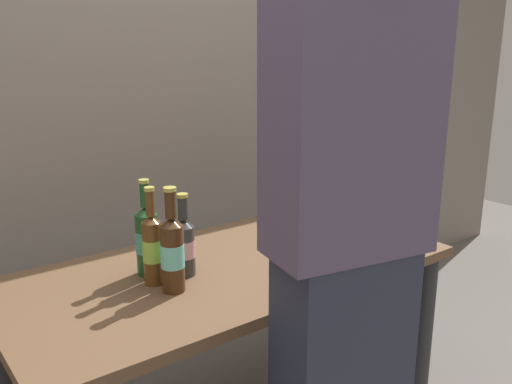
{
  "coord_description": "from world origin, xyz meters",
  "views": [
    {
      "loc": [
        -1.02,
        -1.52,
        1.51
      ],
      "look_at": [
        0.12,
        0.0,
        0.99
      ],
      "focal_mm": 38.19,
      "sensor_mm": 36.0,
      "label": 1
    }
  ],
  "objects_px": {
    "beer_bottle_green": "(152,247)",
    "coffee_mug": "(349,248)",
    "beer_bottle_amber": "(184,245)",
    "laptop": "(314,213)",
    "person_figure": "(346,259)",
    "beer_bottle_brown": "(147,239)",
    "beer_bottle_dark": "(172,252)"
  },
  "relations": [
    {
      "from": "coffee_mug",
      "to": "beer_bottle_brown",
      "type": "bearing_deg",
      "value": 151.3
    },
    {
      "from": "person_figure",
      "to": "beer_bottle_brown",
      "type": "bearing_deg",
      "value": 114.07
    },
    {
      "from": "beer_bottle_amber",
      "to": "person_figure",
      "type": "distance_m",
      "value": 0.6
    },
    {
      "from": "laptop",
      "to": "beer_bottle_dark",
      "type": "height_order",
      "value": "beer_bottle_dark"
    },
    {
      "from": "laptop",
      "to": "beer_bottle_brown",
      "type": "height_order",
      "value": "beer_bottle_brown"
    },
    {
      "from": "beer_bottle_brown",
      "to": "coffee_mug",
      "type": "distance_m",
      "value": 0.72
    },
    {
      "from": "beer_bottle_green",
      "to": "beer_bottle_brown",
      "type": "bearing_deg",
      "value": 75.49
    },
    {
      "from": "beer_bottle_brown",
      "to": "person_figure",
      "type": "bearing_deg",
      "value": -65.93
    },
    {
      "from": "beer_bottle_green",
      "to": "beer_bottle_amber",
      "type": "bearing_deg",
      "value": 0.63
    },
    {
      "from": "beer_bottle_brown",
      "to": "coffee_mug",
      "type": "height_order",
      "value": "beer_bottle_brown"
    },
    {
      "from": "beer_bottle_brown",
      "to": "beer_bottle_amber",
      "type": "relative_size",
      "value": 1.16
    },
    {
      "from": "beer_bottle_dark",
      "to": "beer_bottle_amber",
      "type": "distance_m",
      "value": 0.13
    },
    {
      "from": "coffee_mug",
      "to": "laptop",
      "type": "bearing_deg",
      "value": 63.56
    },
    {
      "from": "laptop",
      "to": "person_figure",
      "type": "height_order",
      "value": "person_figure"
    },
    {
      "from": "beer_bottle_amber",
      "to": "laptop",
      "type": "bearing_deg",
      "value": 10.72
    },
    {
      "from": "laptop",
      "to": "beer_bottle_amber",
      "type": "relative_size",
      "value": 1.48
    },
    {
      "from": "beer_bottle_brown",
      "to": "coffee_mug",
      "type": "bearing_deg",
      "value": -28.7
    },
    {
      "from": "laptop",
      "to": "beer_bottle_amber",
      "type": "xyz_separation_m",
      "value": [
        -0.73,
        -0.14,
        0.06
      ]
    },
    {
      "from": "laptop",
      "to": "person_figure",
      "type": "relative_size",
      "value": 0.23
    },
    {
      "from": "beer_bottle_brown",
      "to": "beer_bottle_green",
      "type": "distance_m",
      "value": 0.09
    },
    {
      "from": "beer_bottle_dark",
      "to": "beer_bottle_amber",
      "type": "xyz_separation_m",
      "value": [
        0.09,
        0.09,
        -0.02
      ]
    },
    {
      "from": "beer_bottle_green",
      "to": "coffee_mug",
      "type": "xyz_separation_m",
      "value": [
        0.65,
        -0.26,
        -0.07
      ]
    },
    {
      "from": "beer_bottle_brown",
      "to": "beer_bottle_dark",
      "type": "height_order",
      "value": "beer_bottle_dark"
    },
    {
      "from": "laptop",
      "to": "coffee_mug",
      "type": "bearing_deg",
      "value": -116.44
    },
    {
      "from": "beer_bottle_green",
      "to": "beer_bottle_amber",
      "type": "relative_size",
      "value": 1.15
    },
    {
      "from": "laptop",
      "to": "beer_bottle_green",
      "type": "distance_m",
      "value": 0.86
    },
    {
      "from": "beer_bottle_dark",
      "to": "coffee_mug",
      "type": "xyz_separation_m",
      "value": [
        0.62,
        -0.17,
        -0.08
      ]
    },
    {
      "from": "beer_bottle_dark",
      "to": "person_figure",
      "type": "distance_m",
      "value": 0.56
    },
    {
      "from": "laptop",
      "to": "beer_bottle_dark",
      "type": "xyz_separation_m",
      "value": [
        -0.82,
        -0.23,
        0.08
      ]
    },
    {
      "from": "beer_bottle_brown",
      "to": "beer_bottle_amber",
      "type": "xyz_separation_m",
      "value": [
        0.1,
        -0.08,
        -0.02
      ]
    },
    {
      "from": "beer_bottle_green",
      "to": "beer_bottle_amber",
      "type": "height_order",
      "value": "beer_bottle_green"
    },
    {
      "from": "laptop",
      "to": "beer_bottle_green",
      "type": "relative_size",
      "value": 1.29
    }
  ]
}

